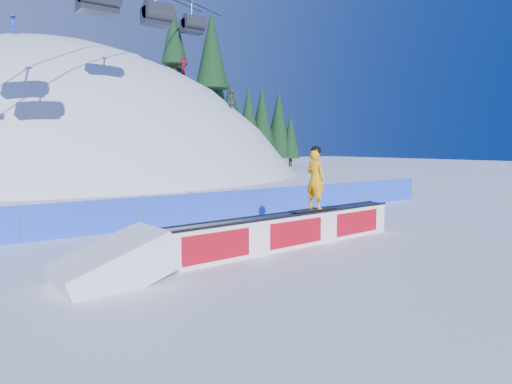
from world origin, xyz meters
TOP-DOWN VIEW (x-y plane):
  - ground at (0.00, 0.00)m, footprint 160.00×160.00m
  - snow_hill at (0.00, 42.00)m, footprint 64.00×64.00m
  - treeline at (22.56, 41.72)m, footprint 19.94×12.47m
  - safety_fence at (0.00, 4.50)m, footprint 22.05×0.05m
  - rail_box at (-2.52, -0.88)m, footprint 8.77×1.18m
  - snow_ramp at (-7.98, -1.24)m, footprint 2.69×1.79m
  - snowboarder at (-1.45, -0.81)m, footprint 1.92×0.74m
  - distant_skiers at (1.64, 30.89)m, footprint 21.69×9.45m

SIDE VIEW (x-z plane):
  - snow_hill at x=0.00m, z-range -50.00..14.00m
  - ground at x=0.00m, z-range 0.00..0.00m
  - snow_ramp at x=-7.98m, z-range -0.81..0.81m
  - rail_box at x=-2.52m, z-range -0.01..1.04m
  - safety_fence at x=0.00m, z-range -0.05..1.25m
  - snowboarder at x=-1.45m, z-range 1.03..3.03m
  - treeline at x=22.56m, z-range 0.28..19.72m
  - distant_skiers at x=1.64m, z-range 7.24..15.03m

